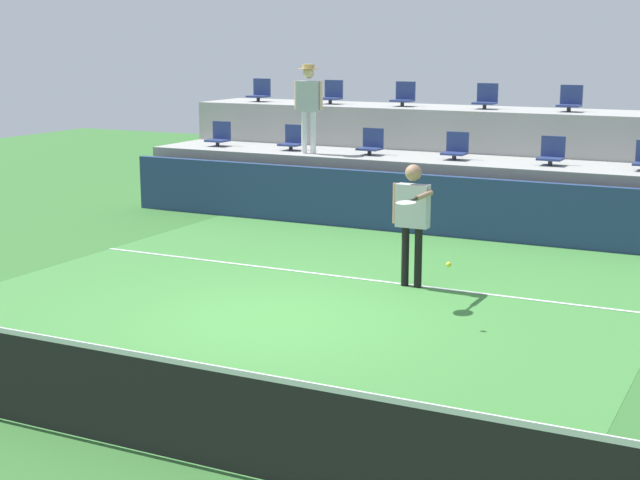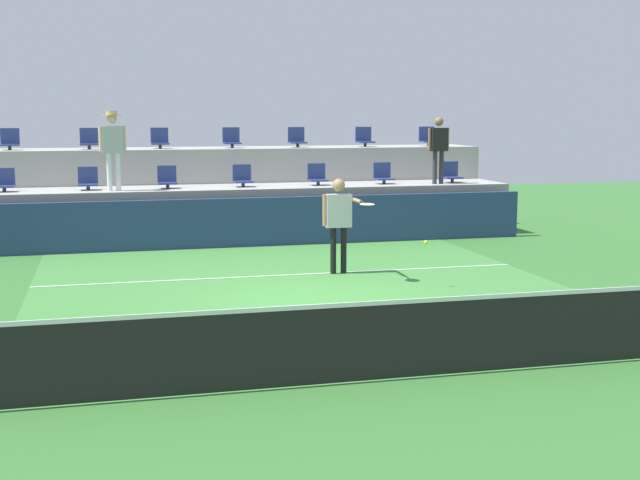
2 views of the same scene
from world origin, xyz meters
TOP-DOWN VIEW (x-y plane):
  - ground_plane at (0.00, 0.00)m, footprint 40.00×40.00m
  - court_inner_paint at (0.00, 1.00)m, footprint 9.00×10.00m
  - court_service_line at (0.00, 2.40)m, footprint 9.00×0.06m
  - tennis_net at (0.00, -4.00)m, footprint 10.48×0.08m
  - sponsor_backboard at (0.00, 6.00)m, footprint 13.00×0.16m
  - seating_tier_lower at (0.00, 7.30)m, footprint 13.00×1.80m
  - seating_tier_upper at (0.00, 9.10)m, footprint 13.00×1.80m
  - stadium_chair_lower_far_left at (-5.34, 7.23)m, footprint 0.44×0.40m
  - stadium_chair_lower_left at (-3.55, 7.23)m, footprint 0.44×0.40m
  - stadium_chair_lower_mid_left at (-1.77, 7.23)m, footprint 0.44×0.40m
  - stadium_chair_lower_center at (-0.01, 7.23)m, footprint 0.44×0.40m
  - stadium_chair_lower_mid_right at (1.83, 7.23)m, footprint 0.44×0.40m
  - stadium_chair_lower_right at (3.50, 7.23)m, footprint 0.44×0.40m
  - stadium_chair_lower_far_right at (5.31, 7.23)m, footprint 0.44×0.40m
  - stadium_chair_upper_far_left at (-5.36, 9.03)m, footprint 0.44×0.40m
  - stadium_chair_upper_left at (-3.52, 9.03)m, footprint 0.44×0.40m
  - stadium_chair_upper_mid_left at (-1.80, 9.03)m, footprint 0.44×0.40m
  - stadium_chair_upper_center at (0.01, 9.03)m, footprint 0.44×0.40m
  - stadium_chair_upper_mid_right at (1.73, 9.03)m, footprint 0.44×0.40m
  - stadium_chair_upper_right at (3.57, 9.03)m, footprint 0.44×0.40m
  - stadium_chair_upper_far_right at (5.37, 9.03)m, footprint 0.44×0.40m
  - tennis_player at (1.01, 2.31)m, footprint 0.70×1.22m
  - spectator_with_hat at (-2.98, 6.85)m, footprint 0.60×0.46m
  - spectator_in_white at (4.80, 6.85)m, footprint 0.58×0.24m
  - tennis_ball at (2.11, 0.73)m, footprint 0.07×0.07m

SIDE VIEW (x-z plane):
  - ground_plane at x=0.00m, z-range 0.00..0.00m
  - court_inner_paint at x=0.00m, z-range 0.00..0.01m
  - court_service_line at x=0.00m, z-range 0.01..0.01m
  - tennis_net at x=0.00m, z-range -0.04..1.03m
  - sponsor_backboard at x=0.00m, z-range 0.00..1.10m
  - seating_tier_lower at x=0.00m, z-range 0.00..1.25m
  - tennis_ball at x=2.11m, z-range 0.75..0.82m
  - seating_tier_upper at x=0.00m, z-range 0.00..2.10m
  - tennis_player at x=1.01m, z-range 0.21..1.98m
  - stadium_chair_lower_far_left at x=-5.34m, z-range 1.20..1.72m
  - stadium_chair_lower_left at x=-3.55m, z-range 1.20..1.72m
  - stadium_chair_lower_mid_left at x=-1.77m, z-range 1.20..1.72m
  - stadium_chair_lower_center at x=-0.01m, z-range 1.20..1.72m
  - stadium_chair_lower_mid_right at x=1.83m, z-range 1.20..1.72m
  - stadium_chair_lower_right at x=3.50m, z-range 1.20..1.72m
  - stadium_chair_lower_far_right at x=5.31m, z-range 1.20..1.72m
  - spectator_in_white at x=4.80m, z-range 1.41..3.05m
  - stadium_chair_upper_far_left at x=-5.36m, z-range 2.05..2.57m
  - stadium_chair_upper_left at x=-3.52m, z-range 2.05..2.57m
  - stadium_chair_upper_mid_left at x=-1.80m, z-range 2.05..2.57m
  - stadium_chair_upper_center at x=0.01m, z-range 2.05..2.57m
  - stadium_chair_upper_mid_right at x=1.73m, z-range 2.05..2.57m
  - stadium_chair_upper_right at x=3.57m, z-range 2.05..2.57m
  - stadium_chair_upper_far_right at x=5.37m, z-range 2.05..2.57m
  - spectator_with_hat at x=-2.98m, z-range 1.46..3.23m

